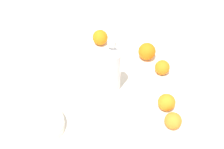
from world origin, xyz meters
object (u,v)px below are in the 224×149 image
Objects in this scene: orange_1 at (147,51)px; orange_4 at (167,102)px; water_bottle at (112,68)px; orange_0 at (173,121)px; orange_2 at (100,37)px; ceramic_bowl at (43,125)px; orange_3 at (162,67)px.

orange_1 is 1.20× the size of orange_4.
orange_1 reaches higher than orange_4.
orange_4 is (0.22, -0.19, -0.01)m from orange_1.
orange_0 is (0.29, -0.00, -0.09)m from water_bottle.
ceramic_bowl is (0.16, -0.49, -0.02)m from orange_2.
orange_2 is (-0.23, 0.19, -0.08)m from water_bottle.
orange_0 is at bearing -50.75° from orange_3.
orange_3 is 0.55m from ceramic_bowl.
orange_3 is (-0.17, 0.21, 0.00)m from orange_0.
orange_2 is (-0.51, 0.19, 0.01)m from orange_0.
ceramic_bowl is (-0.08, -0.55, -0.02)m from orange_1.
orange_0 is 0.40× the size of ceramic_bowl.
ceramic_bowl is (-0.30, -0.36, -0.02)m from orange_4.
water_bottle is 0.26m from orange_1.
orange_2 is at bearing -176.61° from orange_3.
water_bottle is 3.35× the size of orange_2.
orange_3 is at bearing -19.47° from orange_1.
orange_1 is 0.29m from orange_4.
orange_4 reaches higher than orange_3.
water_bottle is 3.87× the size of orange_3.
orange_4 is (0.11, -0.15, 0.00)m from orange_3.
orange_1 reaches higher than orange_0.
orange_2 is 0.52m from ceramic_bowl.
orange_2 reaches higher than orange_4.
ceramic_bowl is at bearing -129.61° from orange_4.
orange_3 reaches higher than ceramic_bowl.
orange_1 is 1.07× the size of orange_2.
orange_3 is (0.12, 0.21, -0.09)m from water_bottle.
water_bottle is 3.14× the size of orange_1.
water_bottle is 0.30m from orange_0.
water_bottle reaches higher than orange_4.
orange_4 is at bearing -16.16° from orange_2.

